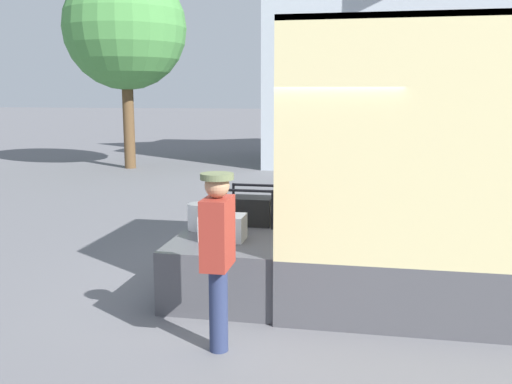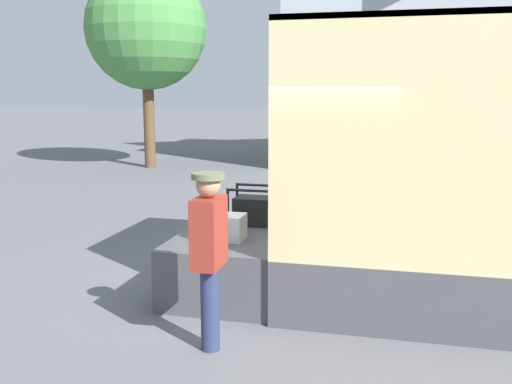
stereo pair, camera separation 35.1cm
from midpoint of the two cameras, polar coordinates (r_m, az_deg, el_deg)
name	(u,v)px [view 2 (the right image)]	position (r m, az deg, el deg)	size (l,w,h in m)	color
ground_plane	(288,290)	(7.27, 4.65, -9.78)	(160.00, 160.00, 0.00)	slate
tailgate_deck	(237,259)	(7.28, -0.54, -6.72)	(1.33, 2.24, 0.72)	#4C4C51
microwave	(222,227)	(6.77, -1.90, -3.52)	(0.52, 0.37, 0.30)	white
portable_generator	(256,210)	(7.53, 1.38, -1.83)	(0.65, 0.48, 0.51)	black
orange_bucket	(201,216)	(7.30, -4.11, -2.41)	(0.30, 0.30, 0.34)	silver
worker_person	(209,243)	(5.34, -2.83, -5.14)	(0.31, 0.44, 1.72)	navy
house_backdrop	(436,28)	(20.96, 18.08, 15.33)	(9.96, 6.62, 9.01)	#A8B2BC
street_tree	(146,29)	(19.15, -10.39, 15.70)	(3.85, 3.85, 6.37)	brown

